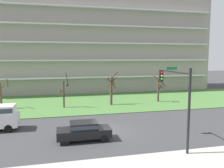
# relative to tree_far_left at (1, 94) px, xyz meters

# --- Properties ---
(ground) EXTENTS (160.00, 160.00, 0.00)m
(ground) POSITION_rel_tree_far_left_xyz_m (11.58, -11.84, -2.04)
(ground) COLOR #38383A
(grass_lawn_strip) EXTENTS (80.00, 16.00, 0.08)m
(grass_lawn_strip) POSITION_rel_tree_far_left_xyz_m (11.58, 2.16, -2.00)
(grass_lawn_strip) COLOR #477238
(grass_lawn_strip) RESTS_ON ground
(apartment_building) EXTENTS (52.56, 11.82, 18.75)m
(apartment_building) POSITION_rel_tree_far_left_xyz_m (11.58, 15.59, 7.34)
(apartment_building) COLOR #9E938C
(apartment_building) RESTS_ON ground
(tree_far_left) EXTENTS (2.04, 2.02, 4.09)m
(tree_far_left) POSITION_rel_tree_far_left_xyz_m (0.00, 0.00, 0.00)
(tree_far_left) COLOR brown
(tree_far_left) RESTS_ON ground
(tree_left) EXTENTS (1.31, 1.30, 4.85)m
(tree_left) POSITION_rel_tree_far_left_xyz_m (8.04, -1.05, 0.15)
(tree_left) COLOR #423023
(tree_left) RESTS_ON ground
(tree_center) EXTENTS (1.81, 1.82, 4.81)m
(tree_center) POSITION_rel_tree_far_left_xyz_m (14.65, -0.72, 0.32)
(tree_center) COLOR #4C3828
(tree_center) RESTS_ON ground
(tree_right) EXTENTS (2.15, 1.59, 4.31)m
(tree_right) POSITION_rel_tree_far_left_xyz_m (22.11, -0.18, 0.16)
(tree_right) COLOR #4C3828
(tree_right) RESTS_ON ground
(sedan_black_near_left) EXTENTS (4.40, 1.80, 1.57)m
(sedan_black_near_left) POSITION_rel_tree_far_left_xyz_m (9.27, -13.84, -1.17)
(sedan_black_near_left) COLOR black
(sedan_black_near_left) RESTS_ON ground
(traffic_signal_mast) EXTENTS (0.90, 4.90, 6.14)m
(traffic_signal_mast) POSITION_rel_tree_far_left_xyz_m (16.01, -16.79, 2.15)
(traffic_signal_mast) COLOR black
(traffic_signal_mast) RESTS_ON ground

